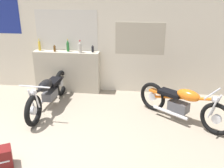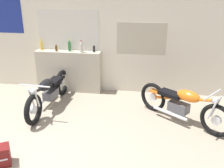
# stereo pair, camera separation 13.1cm
# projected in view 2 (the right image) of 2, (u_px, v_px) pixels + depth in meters

# --- Properties ---
(wall_back) EXTENTS (10.00, 0.07, 2.80)m
(wall_back) POSITION_uv_depth(u_px,v_px,m) (64.00, 35.00, 6.57)
(wall_back) COLOR beige
(wall_back) RESTS_ON ground_plane
(sill_counter) EXTENTS (1.65, 0.28, 1.05)m
(sill_counter) POSITION_uv_depth(u_px,v_px,m) (69.00, 71.00, 6.71)
(sill_counter) COLOR #B7AD99
(sill_counter) RESTS_ON ground_plane
(bottle_leftmost) EXTENTS (0.06, 0.06, 0.30)m
(bottle_leftmost) POSITION_uv_depth(u_px,v_px,m) (41.00, 45.00, 6.58)
(bottle_leftmost) COLOR gold
(bottle_leftmost) RESTS_ON sill_counter
(bottle_left_center) EXTENTS (0.06, 0.06, 0.19)m
(bottle_left_center) POSITION_uv_depth(u_px,v_px,m) (56.00, 48.00, 6.50)
(bottle_left_center) COLOR #5B3814
(bottle_left_center) RESTS_ON sill_counter
(bottle_center) EXTENTS (0.07, 0.07, 0.30)m
(bottle_center) POSITION_uv_depth(u_px,v_px,m) (69.00, 46.00, 6.48)
(bottle_center) COLOR #23662D
(bottle_center) RESTS_ON sill_counter
(bottle_right_center) EXTENTS (0.08, 0.08, 0.30)m
(bottle_right_center) POSITION_uv_depth(u_px,v_px,m) (81.00, 47.00, 6.37)
(bottle_right_center) COLOR #B7B2A8
(bottle_right_center) RESTS_ON sill_counter
(bottle_rightmost) EXTENTS (0.06, 0.06, 0.20)m
(bottle_rightmost) POSITION_uv_depth(u_px,v_px,m) (94.00, 49.00, 6.41)
(bottle_rightmost) COLOR black
(bottle_rightmost) RESTS_ON sill_counter
(motorcycle_black) EXTENTS (0.64, 2.13, 0.78)m
(motorcycle_black) POSITION_uv_depth(u_px,v_px,m) (49.00, 92.00, 5.82)
(motorcycle_black) COLOR black
(motorcycle_black) RESTS_ON ground_plane
(motorcycle_orange) EXTENTS (1.71, 1.32, 0.81)m
(motorcycle_orange) POSITION_uv_depth(u_px,v_px,m) (182.00, 104.00, 5.21)
(motorcycle_orange) COLOR black
(motorcycle_orange) RESTS_ON ground_plane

